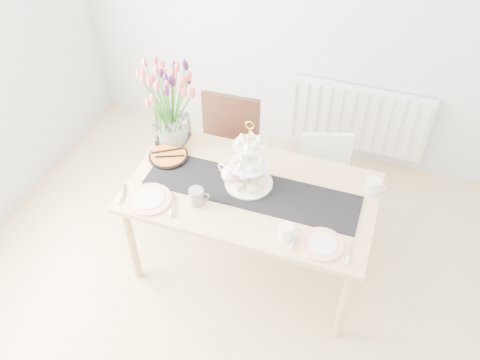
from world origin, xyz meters
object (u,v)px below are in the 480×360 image
(radiator, at_px, (357,118))
(tart_tin, at_px, (169,156))
(cake_stand, at_px, (249,169))
(plate_right, at_px, (322,244))
(plate_left, at_px, (149,199))
(chair_white, at_px, (325,176))
(cream_jug, at_px, (373,186))
(mug_grey, at_px, (196,196))
(tulip_vase, at_px, (168,93))
(chair_brown, at_px, (227,146))
(teapot, at_px, (232,174))
(mug_white, at_px, (286,232))
(dining_table, at_px, (251,199))

(radiator, height_order, tart_tin, tart_tin)
(cake_stand, xyz_separation_m, plate_right, (0.56, -0.34, -0.13))
(plate_left, height_order, plate_right, plate_left)
(chair_white, distance_m, cream_jug, 0.62)
(tart_tin, height_order, mug_grey, mug_grey)
(tulip_vase, relative_size, plate_right, 2.81)
(chair_brown, distance_m, plate_left, 0.95)
(radiator, xyz_separation_m, tart_tin, (-1.13, -1.29, 0.32))
(chair_brown, xyz_separation_m, teapot, (0.25, -0.57, 0.28))
(chair_brown, height_order, mug_white, chair_brown)
(tulip_vase, xyz_separation_m, plate_left, (0.10, -0.60, -0.39))
(dining_table, relative_size, chair_brown, 1.74)
(teapot, distance_m, plate_left, 0.55)
(chair_white, height_order, tart_tin, tart_tin)
(chair_white, relative_size, mug_white, 7.47)
(mug_white, bearing_deg, dining_table, 123.22)
(cream_jug, bearing_deg, teapot, -164.00)
(dining_table, xyz_separation_m, plate_right, (0.53, -0.29, 0.08))
(tulip_vase, distance_m, mug_white, 1.23)
(dining_table, bearing_deg, plate_left, -153.24)
(chair_brown, xyz_separation_m, chair_white, (0.78, 0.01, -0.10))
(chair_brown, height_order, tart_tin, chair_brown)
(radiator, bearing_deg, chair_white, -97.43)
(mug_grey, bearing_deg, tulip_vase, 107.94)
(teapot, bearing_deg, chair_white, 69.98)
(teapot, bearing_deg, cream_jug, 35.67)
(plate_right, bearing_deg, tart_tin, 160.57)
(chair_brown, bearing_deg, plate_left, -104.45)
(radiator, height_order, plate_left, plate_left)
(cake_stand, bearing_deg, plate_left, -148.10)
(tart_tin, height_order, plate_left, tart_tin)
(teapot, xyz_separation_m, mug_white, (0.46, -0.35, -0.02))
(mug_white, xyz_separation_m, plate_right, (0.21, 0.02, -0.04))
(chair_white, bearing_deg, cream_jug, -65.46)
(plate_left, bearing_deg, chair_white, 43.30)
(radiator, bearing_deg, tulip_vase, -136.85)
(cake_stand, height_order, plate_left, cake_stand)
(cream_jug, relative_size, plate_left, 0.34)
(dining_table, relative_size, cake_stand, 3.47)
(radiator, height_order, cream_jug, cream_jug)
(cream_jug, xyz_separation_m, plate_left, (-1.32, -0.54, -0.04))
(chair_brown, xyz_separation_m, mug_grey, (0.11, -0.83, 0.27))
(tart_tin, xyz_separation_m, mug_white, (0.95, -0.43, 0.04))
(tart_tin, bearing_deg, teapot, -9.39)
(chair_white, bearing_deg, teapot, -150.55)
(dining_table, xyz_separation_m, tulip_vase, (-0.69, 0.30, 0.48))
(radiator, height_order, plate_right, plate_right)
(chair_white, relative_size, mug_grey, 6.91)
(radiator, bearing_deg, tart_tin, -131.14)
(cake_stand, distance_m, plate_left, 0.66)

